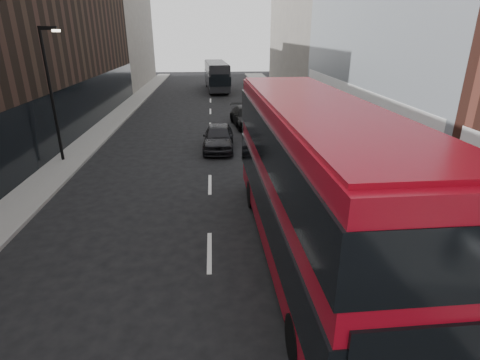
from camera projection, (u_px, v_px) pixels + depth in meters
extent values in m
cube|color=slate|center=(308.00, 127.00, 28.75)|extent=(3.00, 80.00, 0.15)
cube|color=slate|center=(102.00, 131.00, 27.71)|extent=(2.00, 80.00, 0.15)
cube|color=silver|center=(349.00, 114.00, 24.48)|extent=(0.35, 21.00, 3.80)
cube|color=slate|center=(308.00, 12.00, 43.37)|extent=(5.00, 24.00, 18.00)
cube|color=black|center=(62.00, 30.00, 29.57)|extent=(5.00, 24.00, 14.00)
cube|color=slate|center=(123.00, 35.00, 50.16)|extent=(5.00, 20.00, 13.00)
cylinder|color=black|center=(52.00, 97.00, 19.88)|extent=(0.16, 0.16, 7.00)
cube|color=black|center=(47.00, 28.00, 18.66)|extent=(0.90, 0.15, 0.18)
cube|color=#FFF2CC|center=(56.00, 31.00, 18.73)|extent=(0.35, 0.22, 0.12)
cube|color=maroon|center=(312.00, 180.00, 11.21)|extent=(3.11, 12.53, 4.53)
cube|color=black|center=(310.00, 202.00, 11.48)|extent=(3.23, 12.58, 1.25)
cube|color=black|center=(315.00, 142.00, 10.77)|extent=(3.23, 12.58, 1.25)
cube|color=black|center=(274.00, 142.00, 17.22)|extent=(2.41, 0.13, 1.59)
cube|color=maroon|center=(317.00, 103.00, 10.37)|extent=(2.99, 12.03, 0.12)
cylinder|color=black|center=(252.00, 194.00, 15.58)|extent=(0.37, 1.14, 1.13)
cylinder|color=black|center=(312.00, 192.00, 15.81)|extent=(0.37, 1.14, 1.13)
cylinder|color=black|center=(298.00, 340.00, 8.20)|extent=(0.37, 1.14, 1.13)
cylinder|color=black|center=(408.00, 332.00, 8.42)|extent=(0.37, 1.14, 1.13)
cube|color=black|center=(216.00, 75.00, 46.83)|extent=(3.04, 10.65, 2.96)
cube|color=black|center=(217.00, 77.00, 46.90)|extent=(3.17, 10.70, 1.05)
cube|color=black|center=(220.00, 81.00, 41.98)|extent=(2.03, 0.21, 1.34)
cube|color=black|center=(214.00, 71.00, 51.72)|extent=(2.03, 0.21, 1.34)
cube|color=black|center=(216.00, 63.00, 46.28)|extent=(2.92, 10.22, 0.12)
cylinder|color=black|center=(207.00, 83.00, 50.31)|extent=(0.35, 0.97, 0.96)
cylinder|color=black|center=(223.00, 83.00, 50.57)|extent=(0.35, 0.97, 0.96)
cylinder|color=black|center=(210.00, 90.00, 44.11)|extent=(0.35, 0.97, 0.96)
cylinder|color=black|center=(228.00, 90.00, 44.37)|extent=(0.35, 0.97, 0.96)
imported|color=black|center=(219.00, 137.00, 23.31)|extent=(2.06, 4.66, 1.56)
imported|color=#989BA1|center=(257.00, 131.00, 25.20)|extent=(1.87, 4.23, 1.35)
imported|color=black|center=(246.00, 117.00, 29.14)|extent=(2.63, 5.26, 1.47)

